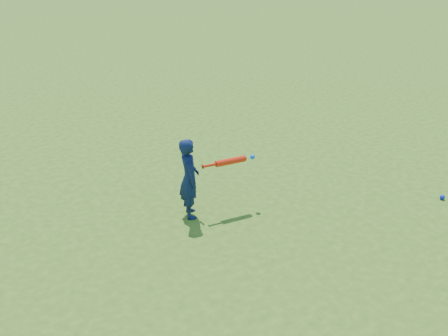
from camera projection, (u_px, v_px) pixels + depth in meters
name	position (u px, v px, depth m)	size (l,w,h in m)	color
ground	(234.00, 198.00, 7.14)	(80.00, 80.00, 0.00)	#345E16
child	(189.00, 178.00, 6.47)	(0.40, 0.26, 1.09)	#0D1A3F
ground_ball_blue	(442.00, 197.00, 7.07)	(0.07, 0.07, 0.07)	#0C1ED8
bat_swing	(232.00, 161.00, 6.60)	(0.77, 0.10, 0.09)	red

